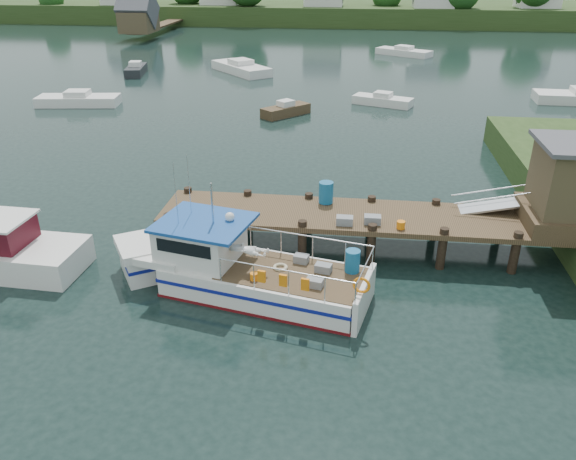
# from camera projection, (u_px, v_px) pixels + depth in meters

# --- Properties ---
(ground_plane) EXTENTS (160.00, 160.00, 0.00)m
(ground_plane) POSITION_uv_depth(u_px,v_px,m) (318.00, 244.00, 21.94)
(ground_plane) COLOR black
(far_shore) EXTENTS (140.00, 42.55, 9.22)m
(far_shore) POSITION_uv_depth(u_px,v_px,m) (355.00, 9.00, 94.40)
(far_shore) COLOR #2C421B
(far_shore) RESTS_ON ground
(dock) EXTENTS (16.60, 3.00, 4.78)m
(dock) POSITION_uv_depth(u_px,v_px,m) (499.00, 200.00, 20.24)
(dock) COLOR #493622
(dock) RESTS_ON ground
(lobster_boat) EXTENTS (9.25, 4.32, 4.46)m
(lobster_boat) POSITION_uv_depth(u_px,v_px,m) (233.00, 268.00, 18.68)
(lobster_boat) COLOR silver
(lobster_boat) RESTS_ON ground
(moored_rowboat) EXTENTS (3.38, 3.57, 1.07)m
(moored_rowboat) POSITION_uv_depth(u_px,v_px,m) (286.00, 110.00, 39.45)
(moored_rowboat) COLOR #493622
(moored_rowboat) RESTS_ON ground
(moored_far) EXTENTS (6.40, 5.10, 1.06)m
(moored_far) POSITION_uv_depth(u_px,v_px,m) (404.00, 52.00, 63.25)
(moored_far) COLOR silver
(moored_far) RESTS_ON ground
(moored_a) EXTENTS (6.21, 2.83, 1.10)m
(moored_a) POSITION_uv_depth(u_px,v_px,m) (78.00, 100.00, 42.15)
(moored_a) COLOR silver
(moored_a) RESTS_ON ground
(moored_b) EXTENTS (4.65, 2.98, 0.97)m
(moored_b) POSITION_uv_depth(u_px,v_px,m) (383.00, 100.00, 42.24)
(moored_b) COLOR silver
(moored_b) RESTS_ON ground
(moored_d) EXTENTS (6.82, 7.24, 1.26)m
(moored_d) POSITION_uv_depth(u_px,v_px,m) (241.00, 68.00, 53.84)
(moored_d) COLOR silver
(moored_d) RESTS_ON ground
(moored_e) EXTENTS (2.30, 4.57, 1.21)m
(moored_e) POSITION_uv_depth(u_px,v_px,m) (136.00, 70.00, 53.09)
(moored_e) COLOR black
(moored_e) RESTS_ON ground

